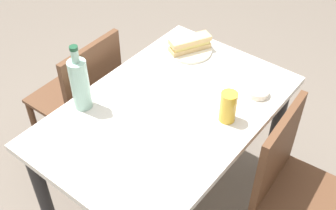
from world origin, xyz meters
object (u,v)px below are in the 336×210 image
(chair_far, at_px, (84,97))
(water_bottle, at_px, (80,83))
(chair_near, at_px, (293,188))
(baguette_sandwich_near, at_px, (190,44))
(dining_table, at_px, (168,128))
(beer_glass, at_px, (228,107))
(plate_near, at_px, (190,50))
(olive_bowl, at_px, (258,92))
(knife_near, at_px, (183,44))

(chair_far, bearing_deg, water_bottle, -128.49)
(chair_near, height_order, baguette_sandwich_near, chair_near)
(dining_table, distance_m, beer_glass, 0.32)
(plate_near, bearing_deg, dining_table, -156.21)
(plate_near, distance_m, olive_bowl, 0.45)
(baguette_sandwich_near, bearing_deg, plate_near, 26.57)
(chair_near, distance_m, plate_near, 0.84)
(chair_far, xyz_separation_m, baguette_sandwich_near, (0.40, -0.39, 0.29))
(knife_near, distance_m, olive_bowl, 0.50)
(baguette_sandwich_near, bearing_deg, olive_bowl, -100.76)
(knife_near, bearing_deg, baguette_sandwich_near, -104.65)
(beer_glass, bearing_deg, chair_far, 96.97)
(plate_near, bearing_deg, beer_glass, -126.28)
(chair_far, xyz_separation_m, beer_glass, (0.10, -0.81, 0.31))
(baguette_sandwich_near, xyz_separation_m, water_bottle, (-0.62, 0.12, 0.08))
(dining_table, xyz_separation_m, water_bottle, (-0.21, 0.30, 0.25))
(chair_near, bearing_deg, water_bottle, 112.17)
(chair_near, xyz_separation_m, plate_near, (0.26, 0.75, 0.25))
(dining_table, height_order, knife_near, knife_near)
(plate_near, relative_size, olive_bowl, 2.26)
(beer_glass, xyz_separation_m, olive_bowl, (0.22, -0.02, -0.06))
(chair_far, relative_size, water_bottle, 2.78)
(olive_bowl, bearing_deg, chair_far, 111.04)
(baguette_sandwich_near, xyz_separation_m, olive_bowl, (-0.08, -0.44, -0.03))
(chair_near, bearing_deg, knife_near, 70.97)
(dining_table, relative_size, water_bottle, 3.69)
(knife_near, relative_size, beer_glass, 1.15)
(chair_near, relative_size, knife_near, 5.32)
(plate_near, bearing_deg, chair_near, -109.32)
(dining_table, relative_size, olive_bowl, 11.58)
(plate_near, xyz_separation_m, olive_bowl, (-0.08, -0.44, 0.01))
(knife_near, distance_m, water_bottle, 0.65)
(baguette_sandwich_near, bearing_deg, chair_near, -109.32)
(plate_near, height_order, olive_bowl, olive_bowl)
(dining_table, relative_size, plate_near, 5.12)
(dining_table, height_order, olive_bowl, olive_bowl)
(knife_near, height_order, olive_bowl, olive_bowl)
(water_bottle, height_order, olive_bowl, water_bottle)
(chair_near, xyz_separation_m, beer_glass, (-0.04, 0.34, 0.31))
(olive_bowl, bearing_deg, baguette_sandwich_near, 79.24)
(plate_near, distance_m, water_bottle, 0.64)
(dining_table, bearing_deg, water_bottle, 125.45)
(chair_far, height_order, olive_bowl, chair_far)
(chair_far, distance_m, chair_near, 1.16)
(knife_near, bearing_deg, chair_far, 140.48)
(water_bottle, bearing_deg, dining_table, -54.55)
(dining_table, bearing_deg, baguette_sandwich_near, 23.79)
(dining_table, distance_m, chair_far, 0.59)
(baguette_sandwich_near, xyz_separation_m, beer_glass, (-0.31, -0.42, 0.02))
(dining_table, bearing_deg, beer_glass, -66.93)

